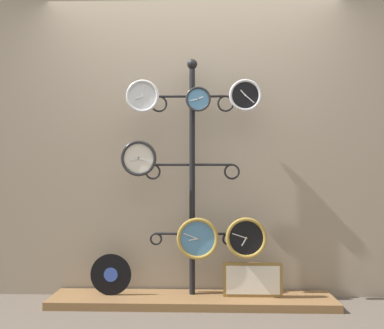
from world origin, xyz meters
name	(u,v)px	position (x,y,z in m)	size (l,w,h in m)	color
ground_plane	(191,322)	(0.00, 0.00, 0.00)	(12.00, 12.00, 0.00)	brown
shop_wall	(193,128)	(0.00, 0.57, 1.40)	(4.40, 0.04, 2.80)	gray
low_shelf	(192,300)	(0.00, 0.35, 0.03)	(2.20, 0.36, 0.06)	brown
display_stand	(192,213)	(0.00, 0.41, 0.70)	(0.76, 0.42, 1.94)	black
clock_top_left	(143,96)	(-0.38, 0.30, 1.62)	(0.26, 0.04, 0.26)	silver
clock_top_center	(198,99)	(0.05, 0.32, 1.60)	(0.20, 0.04, 0.20)	#4C84B2
clock_top_right	(245,95)	(0.42, 0.32, 1.62)	(0.25, 0.04, 0.25)	black
clock_middle_left	(139,158)	(-0.42, 0.33, 1.13)	(0.28, 0.04, 0.28)	silver
clock_bottom_center	(198,239)	(0.04, 0.33, 0.51)	(0.32, 0.04, 0.32)	#4C84B2
clock_bottom_right	(246,238)	(0.42, 0.30, 0.52)	(0.32, 0.04, 0.32)	black
vinyl_record	(111,275)	(-0.64, 0.35, 0.22)	(0.32, 0.01, 0.32)	black
picture_frame	(253,280)	(0.47, 0.35, 0.19)	(0.46, 0.02, 0.26)	olive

